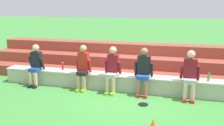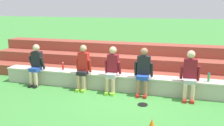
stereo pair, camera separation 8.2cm
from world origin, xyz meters
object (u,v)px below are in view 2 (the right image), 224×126
(water_bottle_center_gap, at_px, (209,77))
(person_left_of_center, at_px, (83,66))
(person_right_of_center, at_px, (143,70))
(water_bottle_mid_left, at_px, (63,66))
(person_far_left, at_px, (36,64))
(person_far_right, at_px, (190,74))
(sports_cone, at_px, (152,125))
(frisbee, at_px, (143,105))
(person_center, at_px, (112,68))

(water_bottle_center_gap, bearing_deg, person_left_of_center, -176.54)
(person_right_of_center, distance_m, water_bottle_mid_left, 2.69)
(water_bottle_mid_left, bearing_deg, person_right_of_center, -5.57)
(person_far_left, height_order, person_far_right, person_far_right)
(water_bottle_mid_left, bearing_deg, person_left_of_center, -20.37)
(person_right_of_center, relative_size, sports_cone, 4.77)
(person_right_of_center, bearing_deg, water_bottle_center_gap, 5.55)
(water_bottle_mid_left, relative_size, frisbee, 0.97)
(person_far_left, bearing_deg, water_bottle_mid_left, 21.37)
(person_far_left, relative_size, person_center, 0.97)
(water_bottle_center_gap, relative_size, sports_cone, 0.90)
(water_bottle_center_gap, height_order, sports_cone, water_bottle_center_gap)
(person_far_left, xyz_separation_m, water_bottle_center_gap, (5.27, 0.23, -0.09))
(person_left_of_center, distance_m, water_bottle_mid_left, 0.89)
(person_left_of_center, height_order, person_right_of_center, person_left_of_center)
(person_left_of_center, distance_m, frisbee, 2.22)
(person_far_right, bearing_deg, sports_cone, -110.69)
(person_left_of_center, height_order, water_bottle_center_gap, person_left_of_center)
(person_left_of_center, bearing_deg, person_right_of_center, 1.41)
(person_right_of_center, bearing_deg, water_bottle_mid_left, 174.43)
(person_center, distance_m, water_bottle_mid_left, 1.78)
(person_center, distance_m, water_bottle_center_gap, 2.74)
(person_right_of_center, distance_m, frisbee, 1.07)
(person_far_right, xyz_separation_m, water_bottle_mid_left, (-3.96, 0.29, -0.12))
(person_right_of_center, relative_size, person_far_right, 1.00)
(water_bottle_center_gap, relative_size, frisbee, 0.99)
(water_bottle_center_gap, bearing_deg, sports_cone, -119.68)
(water_bottle_mid_left, xyz_separation_m, water_bottle_center_gap, (4.47, -0.09, 0.00))
(person_right_of_center, height_order, water_bottle_center_gap, person_right_of_center)
(person_left_of_center, relative_size, sports_cone, 4.82)
(person_center, relative_size, frisbee, 5.25)
(water_bottle_center_gap, bearing_deg, person_center, -175.77)
(person_far_left, relative_size, water_bottle_mid_left, 5.27)
(frisbee, bearing_deg, water_bottle_center_gap, 29.52)
(person_left_of_center, height_order, sports_cone, person_left_of_center)
(person_right_of_center, height_order, sports_cone, person_right_of_center)
(sports_cone, bearing_deg, person_left_of_center, 138.70)
(person_far_left, bearing_deg, water_bottle_center_gap, 2.46)
(person_far_right, bearing_deg, frisbee, -147.36)
(person_center, height_order, water_bottle_center_gap, person_center)
(water_bottle_mid_left, height_order, frisbee, water_bottle_mid_left)
(sports_cone, bearing_deg, frisbee, 106.04)
(person_center, bearing_deg, water_bottle_mid_left, 170.68)
(person_right_of_center, bearing_deg, person_center, -178.36)
(person_far_left, xyz_separation_m, water_bottle_mid_left, (0.80, 0.31, -0.10))
(person_center, xyz_separation_m, person_right_of_center, (0.93, 0.03, 0.01))
(person_center, xyz_separation_m, person_far_right, (2.21, -0.00, 0.00))
(person_far_left, distance_m, person_right_of_center, 3.47)
(person_center, bearing_deg, sports_cone, -55.63)
(person_left_of_center, height_order, frisbee, person_left_of_center)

